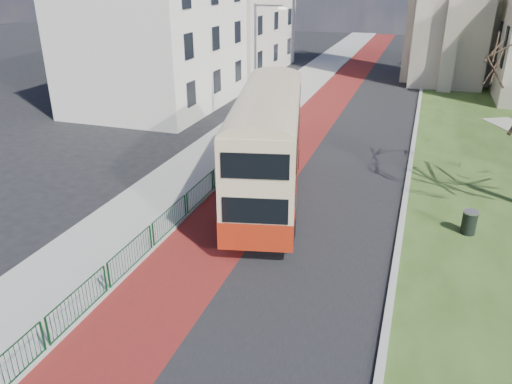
% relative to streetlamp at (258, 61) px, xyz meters
% --- Properties ---
extents(ground, '(160.00, 160.00, 0.00)m').
position_rel_streetlamp_xyz_m(ground, '(4.35, -18.00, -4.59)').
color(ground, black).
rests_on(ground, ground).
extents(road_carriageway, '(9.00, 120.00, 0.01)m').
position_rel_streetlamp_xyz_m(road_carriageway, '(5.85, 2.00, -4.59)').
color(road_carriageway, black).
rests_on(road_carriageway, ground).
extents(bus_lane, '(3.40, 120.00, 0.01)m').
position_rel_streetlamp_xyz_m(bus_lane, '(3.15, 2.00, -4.59)').
color(bus_lane, '#591414').
rests_on(bus_lane, ground).
extents(pavement_west, '(4.00, 120.00, 0.12)m').
position_rel_streetlamp_xyz_m(pavement_west, '(-0.65, 2.00, -4.53)').
color(pavement_west, gray).
rests_on(pavement_west, ground).
extents(kerb_west, '(0.25, 120.00, 0.13)m').
position_rel_streetlamp_xyz_m(kerb_west, '(1.35, 2.00, -4.53)').
color(kerb_west, '#999993').
rests_on(kerb_west, ground).
extents(kerb_east, '(0.25, 80.00, 0.13)m').
position_rel_streetlamp_xyz_m(kerb_east, '(10.45, 4.00, -4.53)').
color(kerb_east, '#999993').
rests_on(kerb_east, ground).
extents(pedestrian_railing, '(0.07, 24.00, 1.12)m').
position_rel_streetlamp_xyz_m(pedestrian_railing, '(1.40, -14.00, -4.04)').
color(pedestrian_railing, '#0D3C1B').
rests_on(pedestrian_railing, ground).
extents(street_block_near, '(10.30, 14.30, 13.00)m').
position_rel_streetlamp_xyz_m(street_block_near, '(-9.65, 4.00, 1.92)').
color(street_block_near, silver).
rests_on(street_block_near, ground).
extents(street_block_far, '(10.30, 16.30, 11.50)m').
position_rel_streetlamp_xyz_m(street_block_far, '(-9.65, 20.00, 1.17)').
color(street_block_far, beige).
rests_on(street_block_far, ground).
extents(streetlamp, '(2.13, 0.18, 8.00)m').
position_rel_streetlamp_xyz_m(streetlamp, '(0.00, 0.00, 0.00)').
color(streetlamp, gray).
rests_on(streetlamp, pavement_west).
extents(bus, '(5.40, 12.27, 5.00)m').
position_rel_streetlamp_xyz_m(bus, '(4.15, -11.01, -1.74)').
color(bus, maroon).
rests_on(bus, ground).
extents(litter_bin, '(0.82, 0.82, 1.01)m').
position_rel_streetlamp_xyz_m(litter_bin, '(13.07, -11.85, -4.05)').
color(litter_bin, black).
rests_on(litter_bin, grass_green).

